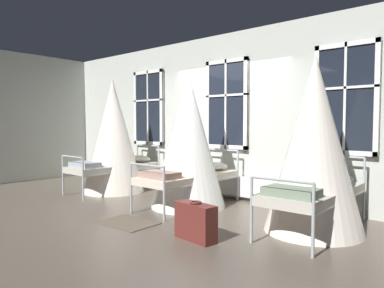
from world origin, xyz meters
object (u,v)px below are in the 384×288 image
at_px(cot_third, 314,147).
at_px(suitcase_dark, 196,222).
at_px(cot_first, 113,137).
at_px(cot_second, 188,142).

xyz_separation_m(cot_third, suitcase_dark, (-0.92, -1.26, -0.87)).
bearing_deg(suitcase_dark, cot_third, 61.88).
relative_size(cot_first, suitcase_dark, 3.96).
height_order(cot_third, suitcase_dark, cot_third).
distance_m(cot_first, cot_second, 2.08).
distance_m(cot_first, cot_third, 4.23).
height_order(cot_first, cot_third, cot_first).
relative_size(cot_third, suitcase_dark, 3.88).
bearing_deg(cot_third, cot_second, 89.45).
distance_m(cot_first, suitcase_dark, 3.66).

